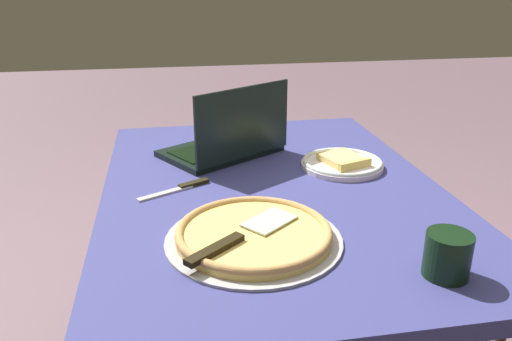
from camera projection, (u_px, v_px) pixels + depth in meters
name	position (u px, v px, depth m)	size (l,w,h in m)	color
dining_table	(272.00, 211.00, 1.35)	(1.20, 0.86, 0.72)	navy
laptop	(228.00, 142.00, 1.52)	(0.37, 0.40, 0.22)	black
pizza_plate	(342.00, 163.00, 1.45)	(0.23, 0.23, 0.04)	white
pizza_tray	(253.00, 234.00, 1.05)	(0.37, 0.37, 0.03)	#A6A4A6
table_knife	(181.00, 187.00, 1.31)	(0.11, 0.19, 0.01)	#BAB5BC
drink_cup	(448.00, 254.00, 0.92)	(0.08, 0.08, 0.08)	black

